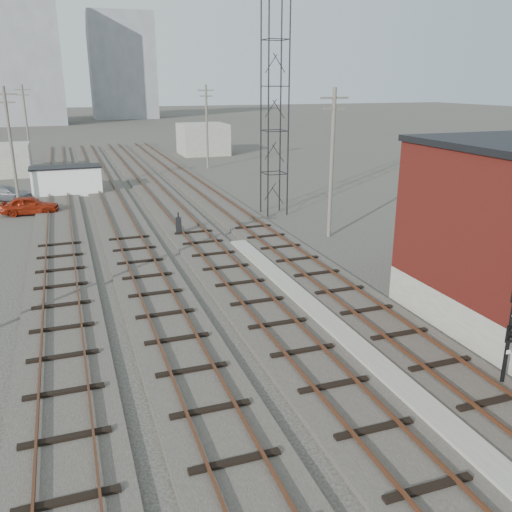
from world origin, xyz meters
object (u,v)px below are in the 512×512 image
site_trailer (67,181)px  car_red (30,205)px  car_grey (6,193)px  switch_stand (179,226)px

site_trailer → car_red: size_ratio=1.47×
site_trailer → car_grey: 4.86m
car_red → site_trailer: bearing=-17.0°
switch_stand → site_trailer: bearing=126.1°
car_red → car_grey: size_ratio=0.98×
car_red → car_grey: 6.33m
switch_stand → site_trailer: size_ratio=0.25×
switch_stand → site_trailer: 17.35m
switch_stand → car_red: (-9.05, 9.48, 0.00)m
switch_stand → car_grey: bearing=140.4°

